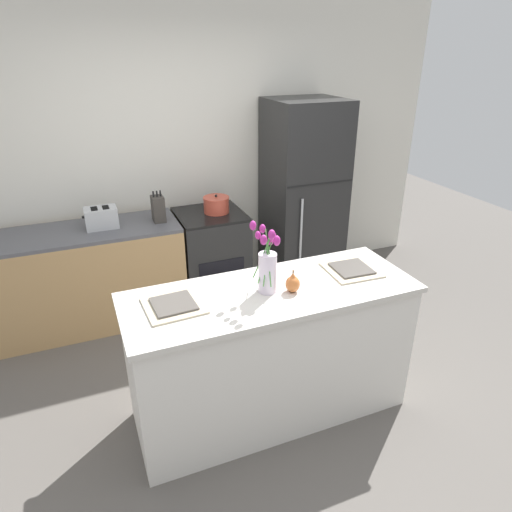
{
  "coord_description": "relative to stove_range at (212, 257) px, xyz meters",
  "views": [
    {
      "loc": [
        -1.0,
        -2.19,
        2.29
      ],
      "look_at": [
        0.0,
        0.25,
        1.05
      ],
      "focal_mm": 32.0,
      "sensor_mm": 36.0,
      "label": 1
    }
  ],
  "objects": [
    {
      "name": "flower_vase",
      "position": [
        -0.13,
        -1.6,
        0.66
      ],
      "size": [
        0.15,
        0.2,
        0.44
      ],
      "color": "silver",
      "rests_on": "kitchen_island"
    },
    {
      "name": "kitchen_island",
      "position": [
        -0.1,
        -1.6,
        0.03
      ],
      "size": [
        1.8,
        0.66,
        0.93
      ],
      "color": "silver",
      "rests_on": "ground_plane"
    },
    {
      "name": "stove_range",
      "position": [
        0.0,
        0.0,
        0.0
      ],
      "size": [
        0.6,
        0.61,
        0.88
      ],
      "color": "black",
      "rests_on": "ground_plane"
    },
    {
      "name": "toaster",
      "position": [
        -0.94,
        0.01,
        0.53
      ],
      "size": [
        0.28,
        0.18,
        0.17
      ],
      "color": "#B7BABC",
      "rests_on": "back_counter"
    },
    {
      "name": "back_wall",
      "position": [
        -0.1,
        0.4,
        0.91
      ],
      "size": [
        5.2,
        0.08,
        2.7
      ],
      "color": "silver",
      "rests_on": "ground_plane"
    },
    {
      "name": "knife_block",
      "position": [
        -0.47,
        -0.02,
        0.55
      ],
      "size": [
        0.1,
        0.14,
        0.27
      ],
      "color": "#3D3833",
      "rests_on": "back_counter"
    },
    {
      "name": "back_counter",
      "position": [
        -1.16,
        0.0,
        0.0
      ],
      "size": [
        1.68,
        0.6,
        0.88
      ],
      "color": "tan",
      "rests_on": "ground_plane"
    },
    {
      "name": "plate_setting_right",
      "position": [
        0.49,
        -1.56,
        0.5
      ],
      "size": [
        0.34,
        0.34,
        0.02
      ],
      "color": "beige",
      "rests_on": "kitchen_island"
    },
    {
      "name": "cooking_pot",
      "position": [
        0.06,
        0.0,
        0.51
      ],
      "size": [
        0.24,
        0.24,
        0.17
      ],
      "color": "#CC4C38",
      "rests_on": "stove_range"
    },
    {
      "name": "pear_figurine",
      "position": [
        0.01,
        -1.66,
        0.55
      ],
      "size": [
        0.09,
        0.09,
        0.14
      ],
      "color": "#C66B33",
      "rests_on": "kitchen_island"
    },
    {
      "name": "refrigerator",
      "position": [
        0.95,
        0.0,
        0.48
      ],
      "size": [
        0.68,
        0.67,
        1.84
      ],
      "color": "black",
      "rests_on": "ground_plane"
    },
    {
      "name": "ground_plane",
      "position": [
        -0.1,
        -1.6,
        -0.44
      ],
      "size": [
        10.0,
        10.0,
        0.0
      ],
      "primitive_type": "plane",
      "color": "#59544F"
    },
    {
      "name": "plate_setting_left",
      "position": [
        -0.69,
        -1.56,
        0.5
      ],
      "size": [
        0.34,
        0.34,
        0.02
      ],
      "color": "beige",
      "rests_on": "kitchen_island"
    }
  ]
}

